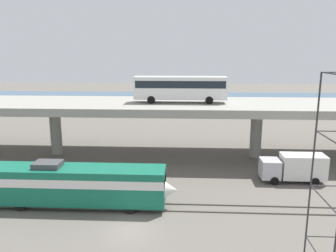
{
  "coord_description": "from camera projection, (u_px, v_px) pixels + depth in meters",
  "views": [
    {
      "loc": [
        4.23,
        -24.18,
        13.75
      ],
      "look_at": [
        1.71,
        22.67,
        3.51
      ],
      "focal_mm": 36.05,
      "sensor_mm": 36.0,
      "label": 1
    }
  ],
  "objects": [
    {
      "name": "rail_strip_near",
      "position": [
        137.0,
        210.0,
        29.93
      ],
      "size": [
        110.0,
        0.12,
        0.12
      ],
      "primitive_type": "cube",
      "color": "#59544C",
      "rests_on": "ground_plane"
    },
    {
      "name": "harbor_water",
      "position": [
        172.0,
        99.0,
        102.84
      ],
      "size": [
        140.0,
        36.0,
        0.01
      ],
      "primitive_type": "cube",
      "color": "#385B7A",
      "rests_on": "ground_plane"
    },
    {
      "name": "parked_car_3",
      "position": [
        290.0,
        104.0,
        78.57
      ],
      "size": [
        4.38,
        1.82,
        1.5
      ],
      "rotation": [
        0.0,
        0.0,
        3.14
      ],
      "color": "#515459",
      "rests_on": "pier_parking_lot"
    },
    {
      "name": "train_locomotive",
      "position": [
        87.0,
        183.0,
        30.42
      ],
      "size": [
        16.82,
        3.04,
        4.18
      ],
      "color": "#14664C",
      "rests_on": "ground_plane"
    },
    {
      "name": "ground_plane",
      "position": [
        131.0,
        230.0,
        26.74
      ],
      "size": [
        260.0,
        260.0,
        0.0
      ],
      "primitive_type": "plane",
      "color": "#605B54"
    },
    {
      "name": "parked_car_2",
      "position": [
        147.0,
        102.0,
        81.91
      ],
      "size": [
        4.59,
        1.83,
        1.5
      ],
      "color": "#9E998C",
      "rests_on": "pier_parking_lot"
    },
    {
      "name": "service_truck_west",
      "position": [
        294.0,
        167.0,
        36.43
      ],
      "size": [
        6.8,
        2.46,
        3.04
      ],
      "rotation": [
        0.0,
        0.0,
        3.14
      ],
      "color": "#B7B7BC",
      "rests_on": "ground_plane"
    },
    {
      "name": "parked_car_5",
      "position": [
        207.0,
        104.0,
        79.09
      ],
      "size": [
        4.29,
        1.88,
        1.5
      ],
      "rotation": [
        0.0,
        0.0,
        3.14
      ],
      "color": "#9E998C",
      "rests_on": "pier_parking_lot"
    },
    {
      "name": "transit_bus_on_overpass",
      "position": [
        180.0,
        87.0,
        43.95
      ],
      "size": [
        12.0,
        2.68,
        3.4
      ],
      "color": "silver",
      "rests_on": "highway_overpass"
    },
    {
      "name": "highway_overpass",
      "position": [
        154.0,
        107.0,
        44.84
      ],
      "size": [
        96.0,
        12.02,
        7.31
      ],
      "color": "gray",
      "rests_on": "ground_plane"
    },
    {
      "name": "pier_parking_lot",
      "position": [
        168.0,
        109.0,
        80.26
      ],
      "size": [
        70.57,
        13.55,
        1.27
      ],
      "primitive_type": "cube",
      "color": "gray",
      "rests_on": "ground_plane"
    },
    {
      "name": "parked_car_6",
      "position": [
        163.0,
        104.0,
        78.65
      ],
      "size": [
        4.63,
        1.87,
        1.5
      ],
      "color": "silver",
      "rests_on": "pier_parking_lot"
    },
    {
      "name": "parked_car_1",
      "position": [
        74.0,
        101.0,
        82.5
      ],
      "size": [
        4.67,
        1.97,
        1.5
      ],
      "rotation": [
        0.0,
        0.0,
        3.14
      ],
      "color": "#0C4C26",
      "rests_on": "pier_parking_lot"
    },
    {
      "name": "parked_car_4",
      "position": [
        267.0,
        105.0,
        77.3
      ],
      "size": [
        4.54,
        2.0,
        1.5
      ],
      "color": "#9E998C",
      "rests_on": "pier_parking_lot"
    },
    {
      "name": "rail_strip_far",
      "position": [
        139.0,
        203.0,
        31.33
      ],
      "size": [
        110.0,
        0.12,
        0.12
      ],
      "primitive_type": "cube",
      "color": "#59544C",
      "rests_on": "ground_plane"
    },
    {
      "name": "parked_car_0",
      "position": [
        272.0,
        102.0,
        81.57
      ],
      "size": [
        4.18,
        2.0,
        1.5
      ],
      "rotation": [
        0.0,
        0.0,
        3.14
      ],
      "color": "silver",
      "rests_on": "pier_parking_lot"
    }
  ]
}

